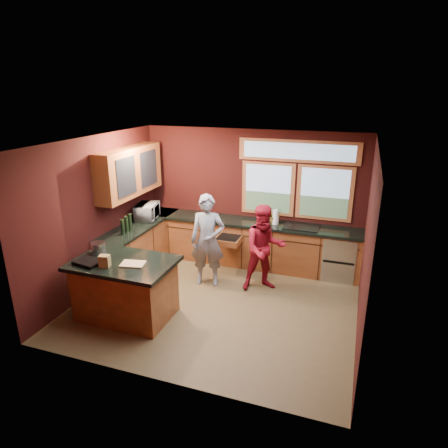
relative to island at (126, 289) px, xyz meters
The scene contains 14 objects.
floor 1.56m from the island, 34.07° to the left, with size 4.50×4.50×0.00m, color brown.
room_shell 1.86m from the island, 61.36° to the left, with size 4.52×4.02×2.71m.
back_counter 2.90m from the island, 60.56° to the left, with size 4.50×0.64×0.93m.
left_counter 1.83m from the island, 113.27° to the left, with size 0.64×2.30×0.93m.
island is the anchor object (origin of this frame).
person_grey 1.72m from the island, 61.21° to the left, with size 0.62×0.41×1.69m, color slate.
person_red 2.45m from the island, 41.19° to the left, with size 0.76×0.59×1.57m, color maroon.
microwave 2.18m from the island, 109.36° to the left, with size 0.57×0.39×0.32m, color #999999.
potted_plant 3.20m from the island, 55.18° to the left, with size 0.30×0.26×0.33m, color #999999.
paper_towel 3.17m from the island, 54.34° to the left, with size 0.12×0.12×0.28m, color white.
cutting_board 0.52m from the island, 14.04° to the right, with size 0.35×0.25×0.02m, color tan.
stock_pot 0.80m from the island, 164.74° to the left, with size 0.24×0.24×0.18m, color silver.
paper_bag 0.63m from the island, 120.96° to the right, with size 0.15×0.12×0.18m, color brown.
black_tray 0.71m from the island, 150.95° to the right, with size 0.40×0.28×0.05m, color black.
Camera 1 is at (2.06, -5.58, 3.48)m, focal length 32.00 mm.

